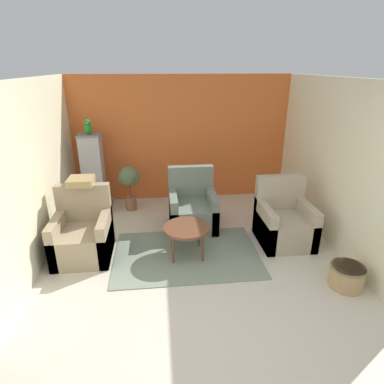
# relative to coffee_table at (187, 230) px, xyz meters

# --- Properties ---
(ground_plane) EXTENTS (20.00, 20.00, 0.00)m
(ground_plane) POSITION_rel_coffee_table_xyz_m (0.11, -1.55, -0.41)
(ground_plane) COLOR beige
(ground_plane) RESTS_ON ground
(wall_back_accent) EXTENTS (4.28, 0.06, 2.41)m
(wall_back_accent) POSITION_rel_coffee_table_xyz_m (0.11, 2.23, 0.80)
(wall_back_accent) COLOR orange
(wall_back_accent) RESTS_ON ground_plane
(wall_left) EXTENTS (0.06, 3.75, 2.41)m
(wall_left) POSITION_rel_coffee_table_xyz_m (-2.00, 0.32, 0.80)
(wall_left) COLOR beige
(wall_left) RESTS_ON ground_plane
(wall_right) EXTENTS (0.06, 3.75, 2.41)m
(wall_right) POSITION_rel_coffee_table_xyz_m (2.22, 0.32, 0.80)
(wall_right) COLOR beige
(wall_right) RESTS_ON ground_plane
(area_rug) EXTENTS (2.06, 1.42, 0.01)m
(area_rug) POSITION_rel_coffee_table_xyz_m (0.00, 0.00, -0.40)
(area_rug) COLOR gray
(area_rug) RESTS_ON ground_plane
(coffee_table) EXTENTS (0.65, 0.65, 0.45)m
(coffee_table) POSITION_rel_coffee_table_xyz_m (0.00, 0.00, 0.00)
(coffee_table) COLOR brown
(coffee_table) RESTS_ON ground_plane
(armchair_left) EXTENTS (0.76, 0.79, 0.98)m
(armchair_left) POSITION_rel_coffee_table_xyz_m (-1.46, 0.16, -0.10)
(armchair_left) COLOR #9E896B
(armchair_left) RESTS_ON ground_plane
(armchair_right) EXTENTS (0.76, 0.79, 0.98)m
(armchair_right) POSITION_rel_coffee_table_xyz_m (1.52, 0.23, -0.10)
(armchair_right) COLOR tan
(armchair_right) RESTS_ON ground_plane
(armchair_middle) EXTENTS (0.76, 0.79, 0.98)m
(armchair_middle) POSITION_rel_coffee_table_xyz_m (0.18, 0.87, -0.10)
(armchair_middle) COLOR slate
(armchair_middle) RESTS_ON ground_plane
(birdcage) EXTENTS (0.54, 0.54, 1.43)m
(birdcage) POSITION_rel_coffee_table_xyz_m (-1.54, 1.77, 0.25)
(birdcage) COLOR slate
(birdcage) RESTS_ON ground_plane
(parrot) EXTENTS (0.12, 0.23, 0.27)m
(parrot) POSITION_rel_coffee_table_xyz_m (-1.54, 1.77, 1.14)
(parrot) COLOR #1E842D
(parrot) RESTS_ON birdcage
(potted_plant) EXTENTS (0.40, 0.36, 0.85)m
(potted_plant) POSITION_rel_coffee_table_xyz_m (-0.90, 1.67, 0.17)
(potted_plant) COLOR brown
(potted_plant) RESTS_ON ground_plane
(wicker_basket) EXTENTS (0.42, 0.42, 0.29)m
(wicker_basket) POSITION_rel_coffee_table_xyz_m (1.89, -0.92, -0.25)
(wicker_basket) COLOR tan
(wicker_basket) RESTS_ON ground_plane
(throw_pillow) EXTENTS (0.35, 0.35, 0.10)m
(throw_pillow) POSITION_rel_coffee_table_xyz_m (-1.46, 0.44, 0.62)
(throw_pillow) COLOR tan
(throw_pillow) RESTS_ON armchair_left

